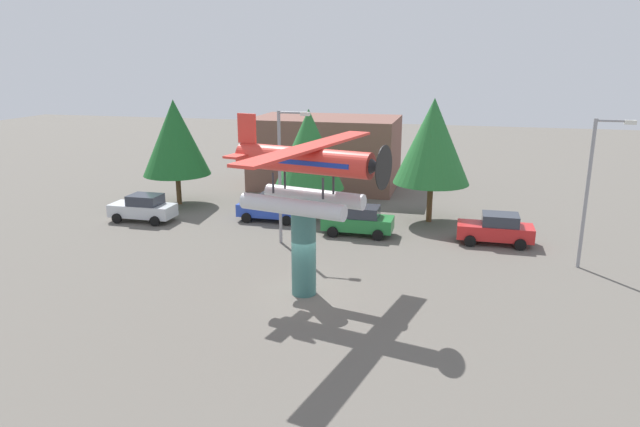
% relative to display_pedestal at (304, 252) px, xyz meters
% --- Properties ---
extents(ground_plane, '(140.00, 140.00, 0.00)m').
position_rel_display_pedestal_xyz_m(ground_plane, '(0.00, 0.00, -1.97)').
color(ground_plane, '#605B54').
extents(display_pedestal, '(1.10, 1.10, 3.94)m').
position_rel_display_pedestal_xyz_m(display_pedestal, '(0.00, 0.00, 0.00)').
color(display_pedestal, '#386B66').
rests_on(display_pedestal, ground).
extents(floatplane_monument, '(7.16, 10.38, 4.00)m').
position_rel_display_pedestal_xyz_m(floatplane_monument, '(0.13, -0.03, 3.64)').
color(floatplane_monument, silver).
rests_on(floatplane_monument, display_pedestal).
extents(car_near_silver, '(4.20, 2.02, 1.76)m').
position_rel_display_pedestal_xyz_m(car_near_silver, '(-13.31, 8.97, -1.09)').
color(car_near_silver, silver).
rests_on(car_near_silver, ground).
extents(car_mid_blue, '(4.20, 2.02, 1.76)m').
position_rel_display_pedestal_xyz_m(car_mid_blue, '(-5.26, 11.10, -1.09)').
color(car_mid_blue, '#2847B7').
rests_on(car_mid_blue, ground).
extents(car_far_green, '(4.20, 2.02, 1.76)m').
position_rel_display_pedestal_xyz_m(car_far_green, '(0.81, 9.41, -1.09)').
color(car_far_green, '#237A38').
rests_on(car_far_green, ground).
extents(car_distant_red, '(4.20, 2.02, 1.76)m').
position_rel_display_pedestal_xyz_m(car_distant_red, '(8.71, 9.59, -1.09)').
color(car_distant_red, red).
rests_on(car_distant_red, ground).
extents(streetlight_primary, '(1.84, 0.28, 7.53)m').
position_rel_display_pedestal_xyz_m(streetlight_primary, '(-3.05, 6.78, 2.43)').
color(streetlight_primary, gray).
rests_on(streetlight_primary, ground).
extents(streetlight_secondary, '(1.84, 0.28, 7.51)m').
position_rel_display_pedestal_xyz_m(streetlight_secondary, '(12.82, 6.61, 2.42)').
color(streetlight_secondary, gray).
rests_on(streetlight_secondary, ground).
extents(storefront_building, '(11.48, 7.17, 5.67)m').
position_rel_display_pedestal_xyz_m(storefront_building, '(-4.22, 22.00, 0.87)').
color(storefront_building, brown).
rests_on(storefront_building, ground).
extents(tree_west, '(4.77, 4.77, 7.50)m').
position_rel_display_pedestal_xyz_m(tree_west, '(-13.19, 13.63, 2.87)').
color(tree_west, brown).
rests_on(tree_west, ground).
extents(tree_east, '(4.72, 4.72, 7.12)m').
position_rel_display_pedestal_xyz_m(tree_east, '(-3.24, 12.97, 2.52)').
color(tree_east, brown).
rests_on(tree_east, ground).
extents(tree_center_back, '(4.82, 4.82, 7.92)m').
position_rel_display_pedestal_xyz_m(tree_center_back, '(4.73, 13.31, 3.26)').
color(tree_center_back, brown).
rests_on(tree_center_back, ground).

